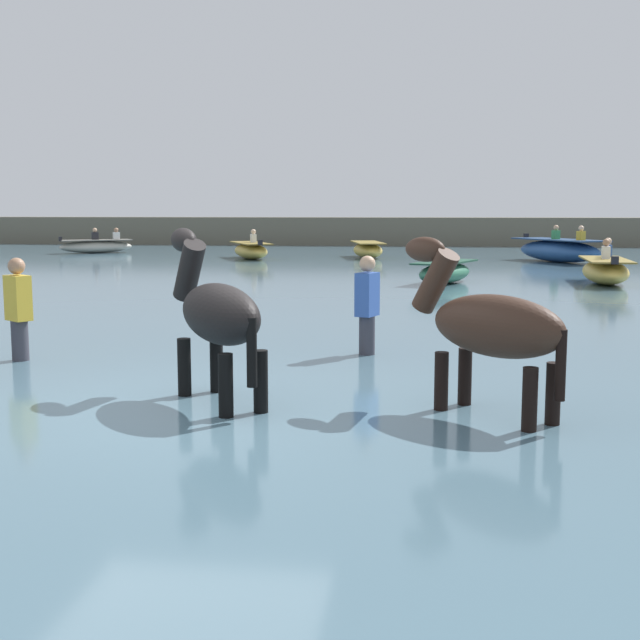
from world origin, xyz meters
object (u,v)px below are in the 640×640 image
(boat_distant_east, at_px, (445,272))
(horse_lead_black, at_px, (217,318))
(boat_near_port, at_px, (368,250))
(person_spectator_far, at_px, (367,317))
(boat_mid_channel, at_px, (559,250))
(person_onlooker_left, at_px, (19,321))
(boat_near_starboard, at_px, (96,246))
(boat_far_offshore, at_px, (605,271))
(horse_trailing_dark_bay, at_px, (490,331))
(boat_far_inshore, at_px, (251,250))

(boat_distant_east, bearing_deg, horse_lead_black, -100.16)
(boat_near_port, bearing_deg, person_spectator_far, -85.86)
(boat_mid_channel, xyz_separation_m, person_spectator_far, (-5.16, -19.09, 0.08))
(person_onlooker_left, bearing_deg, boat_near_port, 83.14)
(boat_mid_channel, bearing_deg, boat_distant_east, -114.63)
(boat_near_starboard, bearing_deg, boat_far_offshore, -33.76)
(horse_trailing_dark_bay, bearing_deg, boat_far_inshore, 107.17)
(boat_distant_east, bearing_deg, person_onlooker_left, -114.92)
(boat_distant_east, height_order, person_onlooker_left, person_onlooker_left)
(boat_mid_channel, xyz_separation_m, person_onlooker_left, (-9.26, -20.04, 0.08))
(person_spectator_far, height_order, person_onlooker_left, same)
(boat_near_starboard, bearing_deg, boat_far_inshore, -23.23)
(horse_trailing_dark_bay, xyz_separation_m, boat_far_offshore, (3.73, 13.69, -0.45))
(boat_near_port, distance_m, boat_distant_east, 10.67)
(boat_mid_channel, bearing_deg, person_spectator_far, -105.13)
(person_spectator_far, xyz_separation_m, person_onlooker_left, (-4.10, -0.96, 0.00))
(boat_far_inshore, distance_m, boat_near_port, 4.32)
(boat_mid_channel, distance_m, boat_near_port, 6.84)
(boat_near_port, relative_size, boat_distant_east, 1.22)
(boat_mid_channel, height_order, person_onlooker_left, boat_mid_channel)
(boat_near_starboard, distance_m, boat_far_offshore, 21.44)
(boat_far_inshore, bearing_deg, horse_lead_black, -78.68)
(boat_mid_channel, height_order, boat_far_offshore, boat_mid_channel)
(person_spectator_far, relative_size, person_onlooker_left, 1.00)
(boat_distant_east, distance_m, person_onlooker_left, 12.45)
(horse_trailing_dark_bay, xyz_separation_m, boat_distant_east, (-0.14, 13.31, -0.49))
(boat_mid_channel, relative_size, boat_near_port, 1.30)
(boat_far_inshore, bearing_deg, person_onlooker_left, -85.61)
(person_spectator_far, bearing_deg, person_onlooker_left, -166.85)
(boat_mid_channel, xyz_separation_m, boat_far_inshore, (-10.84, 0.48, -0.09))
(boat_near_port, xyz_separation_m, person_spectator_far, (1.50, -20.67, 0.18))
(boat_near_starboard, distance_m, person_onlooker_left, 25.14)
(boat_mid_channel, xyz_separation_m, boat_far_offshore, (-0.14, -8.37, -0.08))
(boat_near_starboard, xyz_separation_m, boat_far_offshore, (17.82, -11.91, 0.03))
(boat_near_starboard, bearing_deg, boat_distant_east, -41.38)
(horse_lead_black, distance_m, horse_trailing_dark_bay, 2.50)
(horse_lead_black, xyz_separation_m, boat_near_port, (-0.29, 23.45, -0.51))
(horse_trailing_dark_bay, height_order, boat_mid_channel, horse_trailing_dark_bay)
(boat_far_offshore, bearing_deg, boat_mid_channel, 89.04)
(boat_near_port, bearing_deg, horse_trailing_dark_bay, -83.28)
(horse_lead_black, xyz_separation_m, boat_far_inshore, (-4.47, 22.34, -0.50))
(horse_trailing_dark_bay, relative_size, person_onlooker_left, 1.19)
(boat_far_inshore, distance_m, person_onlooker_left, 20.59)
(horse_lead_black, distance_m, boat_far_inshore, 22.79)
(person_onlooker_left, bearing_deg, boat_mid_channel, 65.21)
(boat_distant_east, relative_size, person_onlooker_left, 1.60)
(boat_far_offshore, bearing_deg, person_spectator_far, -115.10)
(boat_mid_channel, bearing_deg, horse_trailing_dark_bay, -99.95)
(boat_far_offshore, bearing_deg, horse_trailing_dark_bay, -105.24)
(boat_far_inshore, relative_size, boat_near_port, 1.00)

